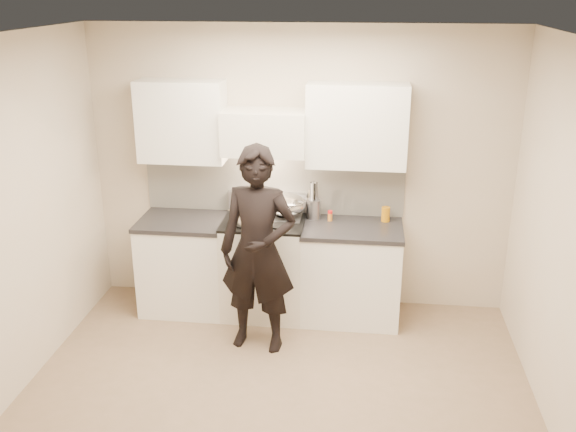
{
  "coord_description": "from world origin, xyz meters",
  "views": [
    {
      "loc": [
        0.6,
        -4.11,
        3.03
      ],
      "look_at": [
        -0.03,
        1.05,
        1.13
      ],
      "focal_mm": 40.0,
      "sensor_mm": 36.0,
      "label": 1
    }
  ],
  "objects_px": {
    "stove": "(264,266)",
    "wok": "(287,204)",
    "utensil_crock": "(313,207)",
    "person": "(258,250)",
    "counter_right": "(351,272)"
  },
  "relations": [
    {
      "from": "stove",
      "to": "counter_right",
      "type": "bearing_deg",
      "value": 0.0
    },
    {
      "from": "stove",
      "to": "person",
      "type": "height_order",
      "value": "person"
    },
    {
      "from": "wok",
      "to": "person",
      "type": "distance_m",
      "value": 0.79
    },
    {
      "from": "wok",
      "to": "utensil_crock",
      "type": "relative_size",
      "value": 1.37
    },
    {
      "from": "utensil_crock",
      "to": "person",
      "type": "height_order",
      "value": "person"
    },
    {
      "from": "wok",
      "to": "person",
      "type": "xyz_separation_m",
      "value": [
        -0.15,
        -0.76,
        -0.16
      ]
    },
    {
      "from": "counter_right",
      "to": "wok",
      "type": "xyz_separation_m",
      "value": [
        -0.63,
        0.14,
        0.6
      ]
    },
    {
      "from": "counter_right",
      "to": "wok",
      "type": "relative_size",
      "value": 1.91
    },
    {
      "from": "stove",
      "to": "wok",
      "type": "bearing_deg",
      "value": 34.27
    },
    {
      "from": "wok",
      "to": "utensil_crock",
      "type": "bearing_deg",
      "value": 9.62
    },
    {
      "from": "person",
      "to": "stove",
      "type": "bearing_deg",
      "value": 101.55
    },
    {
      "from": "stove",
      "to": "wok",
      "type": "relative_size",
      "value": 1.99
    },
    {
      "from": "counter_right",
      "to": "wok",
      "type": "bearing_deg",
      "value": 167.83
    },
    {
      "from": "wok",
      "to": "utensil_crock",
      "type": "height_order",
      "value": "same"
    },
    {
      "from": "wok",
      "to": "person",
      "type": "bearing_deg",
      "value": -101.16
    }
  ]
}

